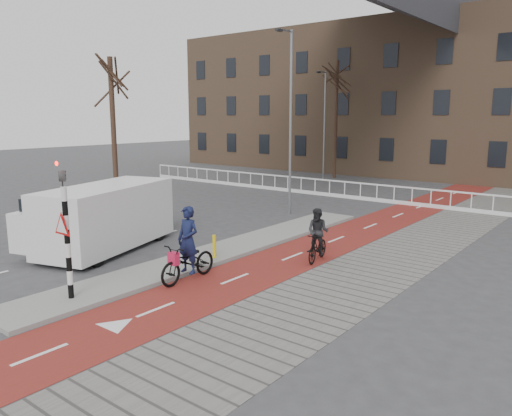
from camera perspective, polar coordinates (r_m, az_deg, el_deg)
The scene contains 15 objects.
ground at distance 14.49m, azimuth -12.23°, elevation -8.75°, with size 120.00×120.00×0.00m, color #38383A.
bike_lane at distance 21.27m, azimuth 11.78°, elevation -2.51°, with size 2.50×60.00×0.01m, color maroon.
sidewalk at distance 20.22m, azimuth 18.89°, elevation -3.54°, with size 3.00×60.00×0.01m, color slate.
curb_island at distance 17.60m, azimuth -3.62°, elevation -4.85°, with size 1.80×16.00×0.12m, color gray.
traffic_signal at distance 13.32m, azimuth -20.93°, elevation -2.02°, with size 0.80×0.80×3.68m.
bollard at distance 16.43m, azimuth -4.79°, elevation -4.39°, with size 0.12×0.12×0.76m, color yellow.
cyclist_near at distance 14.53m, azimuth -7.75°, elevation -5.46°, with size 0.83×2.15×2.18m.
cyclist_far at distance 16.42m, azimuth 7.07°, elevation -3.59°, with size 0.84×1.67×1.75m.
van at distance 18.39m, azimuth -16.68°, elevation -0.91°, with size 3.64×5.77×2.31m.
railing at distance 30.34m, azimuth 6.76°, elevation 2.10°, with size 28.00×0.10×0.99m.
townhouse_row at distance 42.95m, azimuth 20.25°, elevation 14.04°, with size 46.00×10.00×15.90m.
tree_left at distance 26.91m, azimuth -15.96°, elevation 8.19°, with size 0.26×0.26×7.62m, color #311E16.
tree_mid at distance 38.62m, azimuth 9.11°, elevation 9.87°, with size 0.25×0.25×8.71m, color #311E16.
streetlight_near at distance 23.91m, azimuth 3.97°, elevation 9.48°, with size 0.12×0.12×8.58m, color slate.
streetlight_left at distance 37.86m, azimuth 7.82°, elevation 9.28°, with size 0.12×0.12×7.90m, color slate.
Camera 1 is at (10.65, -8.61, 4.73)m, focal length 35.00 mm.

